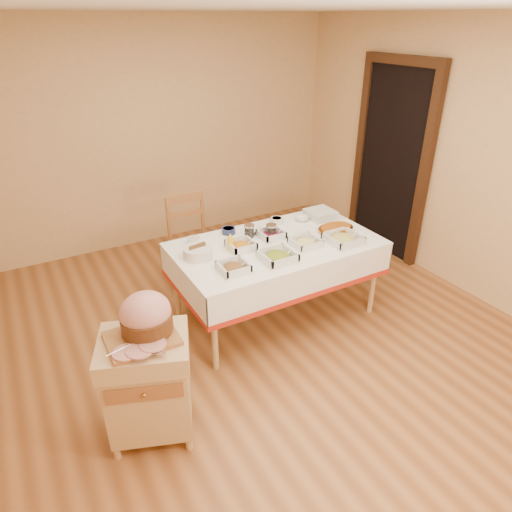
{
  "coord_description": "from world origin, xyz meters",
  "views": [
    {
      "loc": [
        -1.65,
        -2.78,
        2.55
      ],
      "look_at": [
        0.03,
        0.2,
        0.74
      ],
      "focal_mm": 32.0,
      "sensor_mm": 36.0,
      "label": 1
    }
  ],
  "objects_px": {
    "dining_table": "(276,259)",
    "brass_platter": "(336,229)",
    "butcher_cart": "(148,382)",
    "preserve_jar_right": "(271,232)",
    "ham_on_board": "(145,318)",
    "preserve_jar_left": "(249,232)",
    "plate_stack": "(320,214)",
    "dining_chair": "(193,242)",
    "bread_basket": "(198,252)",
    "mustard_bottle": "(230,243)"
  },
  "relations": [
    {
      "from": "dining_table",
      "to": "brass_platter",
      "type": "distance_m",
      "value": 0.65
    },
    {
      "from": "butcher_cart",
      "to": "preserve_jar_right",
      "type": "xyz_separation_m",
      "value": [
        1.48,
        0.92,
        0.37
      ]
    },
    {
      "from": "butcher_cart",
      "to": "ham_on_board",
      "type": "relative_size",
      "value": 1.75
    },
    {
      "from": "preserve_jar_left",
      "to": "brass_platter",
      "type": "height_order",
      "value": "preserve_jar_left"
    },
    {
      "from": "ham_on_board",
      "to": "plate_stack",
      "type": "xyz_separation_m",
      "value": [
        2.1,
        1.03,
        -0.11
      ]
    },
    {
      "from": "dining_chair",
      "to": "bread_basket",
      "type": "bearing_deg",
      "value": -108.21
    },
    {
      "from": "dining_table",
      "to": "dining_chair",
      "type": "distance_m",
      "value": 1.01
    },
    {
      "from": "mustard_bottle",
      "to": "bread_basket",
      "type": "height_order",
      "value": "mustard_bottle"
    },
    {
      "from": "ham_on_board",
      "to": "bread_basket",
      "type": "height_order",
      "value": "ham_on_board"
    },
    {
      "from": "ham_on_board",
      "to": "bread_basket",
      "type": "relative_size",
      "value": 1.81
    },
    {
      "from": "dining_chair",
      "to": "plate_stack",
      "type": "relative_size",
      "value": 3.77
    },
    {
      "from": "butcher_cart",
      "to": "bread_basket",
      "type": "relative_size",
      "value": 3.17
    },
    {
      "from": "dining_chair",
      "to": "mustard_bottle",
      "type": "relative_size",
      "value": 5.99
    },
    {
      "from": "ham_on_board",
      "to": "brass_platter",
      "type": "xyz_separation_m",
      "value": [
        2.03,
        0.71,
        -0.13
      ]
    },
    {
      "from": "dining_chair",
      "to": "preserve_jar_right",
      "type": "distance_m",
      "value": 0.96
    },
    {
      "from": "preserve_jar_right",
      "to": "mustard_bottle",
      "type": "relative_size",
      "value": 0.77
    },
    {
      "from": "butcher_cart",
      "to": "bread_basket",
      "type": "height_order",
      "value": "bread_basket"
    },
    {
      "from": "ham_on_board",
      "to": "preserve_jar_left",
      "type": "relative_size",
      "value": 3.76
    },
    {
      "from": "mustard_bottle",
      "to": "butcher_cart",
      "type": "bearing_deg",
      "value": -140.27
    },
    {
      "from": "plate_stack",
      "to": "brass_platter",
      "type": "relative_size",
      "value": 0.71
    },
    {
      "from": "ham_on_board",
      "to": "brass_platter",
      "type": "relative_size",
      "value": 1.25
    },
    {
      "from": "butcher_cart",
      "to": "preserve_jar_right",
      "type": "relative_size",
      "value": 6.27
    },
    {
      "from": "dining_table",
      "to": "ham_on_board",
      "type": "height_order",
      "value": "ham_on_board"
    },
    {
      "from": "dining_table",
      "to": "brass_platter",
      "type": "bearing_deg",
      "value": -4.69
    },
    {
      "from": "butcher_cart",
      "to": "ham_on_board",
      "type": "height_order",
      "value": "ham_on_board"
    },
    {
      "from": "dining_table",
      "to": "mustard_bottle",
      "type": "height_order",
      "value": "mustard_bottle"
    },
    {
      "from": "butcher_cart",
      "to": "plate_stack",
      "type": "xyz_separation_m",
      "value": [
        2.14,
        1.07,
        0.35
      ]
    },
    {
      "from": "ham_on_board",
      "to": "dining_table",
      "type": "bearing_deg",
      "value": 28.15
    },
    {
      "from": "preserve_jar_left",
      "to": "brass_platter",
      "type": "relative_size",
      "value": 0.33
    },
    {
      "from": "dining_table",
      "to": "preserve_jar_left",
      "type": "xyz_separation_m",
      "value": [
        -0.15,
        0.23,
        0.22
      ]
    },
    {
      "from": "dining_table",
      "to": "butcher_cart",
      "type": "height_order",
      "value": "butcher_cart"
    },
    {
      "from": "preserve_jar_right",
      "to": "mustard_bottle",
      "type": "height_order",
      "value": "mustard_bottle"
    },
    {
      "from": "butcher_cart",
      "to": "preserve_jar_left",
      "type": "relative_size",
      "value": 6.58
    },
    {
      "from": "dining_table",
      "to": "dining_chair",
      "type": "bearing_deg",
      "value": 116.62
    },
    {
      "from": "butcher_cart",
      "to": "ham_on_board",
      "type": "distance_m",
      "value": 0.47
    },
    {
      "from": "bread_basket",
      "to": "ham_on_board",
      "type": "bearing_deg",
      "value": -129.42
    },
    {
      "from": "butcher_cart",
      "to": "brass_platter",
      "type": "bearing_deg",
      "value": 19.61
    },
    {
      "from": "butcher_cart",
      "to": "mustard_bottle",
      "type": "relative_size",
      "value": 4.84
    },
    {
      "from": "butcher_cart",
      "to": "ham_on_board",
      "type": "bearing_deg",
      "value": 38.05
    },
    {
      "from": "dining_table",
      "to": "bread_basket",
      "type": "xyz_separation_m",
      "value": [
        -0.71,
        0.1,
        0.21
      ]
    },
    {
      "from": "dining_table",
      "to": "ham_on_board",
      "type": "distance_m",
      "value": 1.63
    },
    {
      "from": "dining_table",
      "to": "butcher_cart",
      "type": "bearing_deg",
      "value": -151.51
    },
    {
      "from": "dining_chair",
      "to": "ham_on_board",
      "type": "relative_size",
      "value": 2.16
    },
    {
      "from": "preserve_jar_left",
      "to": "preserve_jar_right",
      "type": "distance_m",
      "value": 0.2
    },
    {
      "from": "preserve_jar_right",
      "to": "plate_stack",
      "type": "bearing_deg",
      "value": 12.69
    },
    {
      "from": "ham_on_board",
      "to": "brass_platter",
      "type": "height_order",
      "value": "ham_on_board"
    },
    {
      "from": "dining_chair",
      "to": "plate_stack",
      "type": "height_order",
      "value": "dining_chair"
    },
    {
      "from": "ham_on_board",
      "to": "preserve_jar_right",
      "type": "relative_size",
      "value": 3.58
    },
    {
      "from": "dining_chair",
      "to": "mustard_bottle",
      "type": "bearing_deg",
      "value": -87.96
    },
    {
      "from": "dining_table",
      "to": "brass_platter",
      "type": "height_order",
      "value": "brass_platter"
    }
  ]
}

